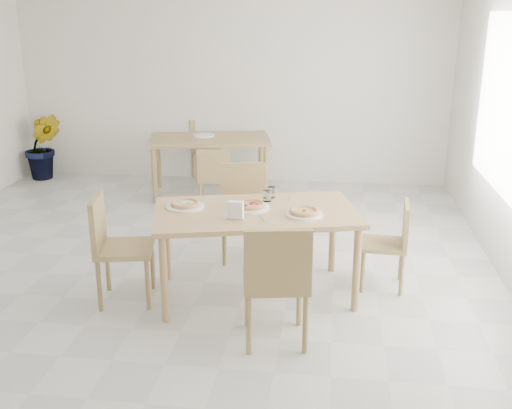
# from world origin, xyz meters

# --- Properties ---
(main_table) EXTENTS (1.82, 1.30, 0.75)m
(main_table) POSITION_xyz_m (0.85, -0.16, 0.68)
(main_table) COLOR tan
(main_table) RESTS_ON ground
(chair_south) EXTENTS (0.53, 0.53, 0.93)m
(chair_south) POSITION_xyz_m (1.10, -0.97, 0.54)
(chair_south) COLOR #A38A51
(chair_south) RESTS_ON ground
(chair_north) EXTENTS (0.52, 0.52, 0.90)m
(chair_north) POSITION_xyz_m (0.62, 0.70, 0.52)
(chair_north) COLOR #A38A51
(chair_north) RESTS_ON ground
(chair_west) EXTENTS (0.52, 0.52, 0.90)m
(chair_west) POSITION_xyz_m (-0.27, -0.42, 0.52)
(chair_west) COLOR #A38A51
(chair_west) RESTS_ON ground
(chair_east) EXTENTS (0.41, 0.41, 0.77)m
(chair_east) POSITION_xyz_m (1.99, 0.14, 0.44)
(chair_east) COLOR #A38A51
(chair_east) RESTS_ON ground
(plate_margherita) EXTENTS (0.30, 0.30, 0.02)m
(plate_margherita) POSITION_xyz_m (1.25, -0.23, 0.76)
(plate_margherita) COLOR white
(plate_margherita) RESTS_ON main_table
(plate_mushroom) EXTENTS (0.32, 0.32, 0.02)m
(plate_mushroom) POSITION_xyz_m (0.26, -0.16, 0.76)
(plate_mushroom) COLOR white
(plate_mushroom) RESTS_ON main_table
(plate_pepperoni) EXTENTS (0.33, 0.33, 0.02)m
(plate_pepperoni) POSITION_xyz_m (0.79, -0.12, 0.76)
(plate_pepperoni) COLOR white
(plate_pepperoni) RESTS_ON main_table
(pizza_margherita) EXTENTS (0.31, 0.31, 0.03)m
(pizza_margherita) POSITION_xyz_m (1.25, -0.23, 0.78)
(pizza_margherita) COLOR #E9A86D
(pizza_margherita) RESTS_ON plate_margherita
(pizza_mushroom) EXTENTS (0.26, 0.26, 0.03)m
(pizza_mushroom) POSITION_xyz_m (0.26, -0.16, 0.78)
(pizza_mushroom) COLOR #E9A86D
(pizza_mushroom) RESTS_ON plate_mushroom
(pizza_pepperoni) EXTENTS (0.31, 0.31, 0.03)m
(pizza_pepperoni) POSITION_xyz_m (0.79, -0.12, 0.78)
(pizza_pepperoni) COLOR #E9A86D
(pizza_pepperoni) RESTS_ON plate_pepperoni
(tumbler_a) EXTENTS (0.07, 0.07, 0.10)m
(tumbler_a) POSITION_xyz_m (0.93, 0.21, 0.80)
(tumbler_a) COLOR white
(tumbler_a) RESTS_ON main_table
(tumbler_b) EXTENTS (0.07, 0.07, 0.09)m
(tumbler_b) POSITION_xyz_m (0.91, 0.10, 0.80)
(tumbler_b) COLOR white
(tumbler_b) RESTS_ON main_table
(napkin_holder) EXTENTS (0.14, 0.08, 0.14)m
(napkin_holder) POSITION_xyz_m (0.73, -0.40, 0.82)
(napkin_holder) COLOR silver
(napkin_holder) RESTS_ON main_table
(fork_a) EXTENTS (0.08, 0.18, 0.01)m
(fork_a) POSITION_xyz_m (0.93, -0.36, 0.75)
(fork_a) COLOR silver
(fork_a) RESTS_ON main_table
(fork_b) EXTENTS (0.03, 0.18, 0.01)m
(fork_b) POSITION_xyz_m (1.10, 0.17, 0.75)
(fork_b) COLOR silver
(fork_b) RESTS_ON main_table
(second_table) EXTENTS (1.68, 1.18, 0.75)m
(second_table) POSITION_xyz_m (-0.14, 2.72, 0.67)
(second_table) COLOR #A38A51
(second_table) RESTS_ON ground
(chair_back_s) EXTENTS (0.43, 0.43, 0.79)m
(chair_back_s) POSITION_xyz_m (0.07, 1.98, 0.46)
(chair_back_s) COLOR #A38A51
(chair_back_s) RESTS_ON ground
(chair_back_n) EXTENTS (0.54, 0.54, 0.84)m
(chair_back_n) POSITION_xyz_m (-0.35, 3.47, 0.49)
(chair_back_n) COLOR #A38A51
(chair_back_n) RESTS_ON ground
(plate_empty) EXTENTS (0.28, 0.28, 0.02)m
(plate_empty) POSITION_xyz_m (-0.23, 2.81, 0.76)
(plate_empty) COLOR white
(plate_empty) RESTS_ON second_table
(potted_plant) EXTENTS (0.63, 0.58, 0.94)m
(potted_plant) POSITION_xyz_m (-2.65, 3.15, 0.47)
(potted_plant) COLOR #21631D
(potted_plant) RESTS_ON ground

